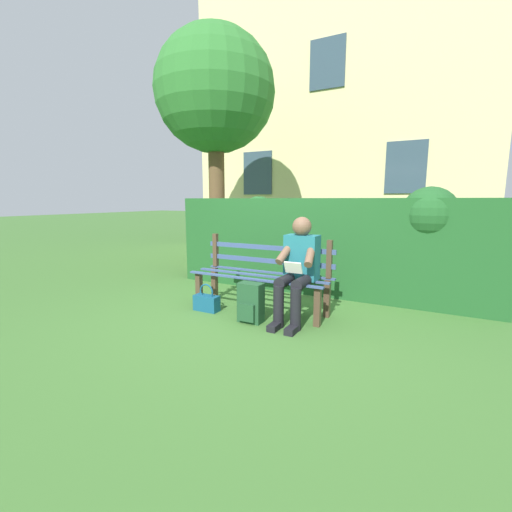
# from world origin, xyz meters

# --- Properties ---
(ground) EXTENTS (60.00, 60.00, 0.00)m
(ground) POSITION_xyz_m (0.00, 0.00, 0.00)
(ground) COLOR #3D6B2D
(park_bench) EXTENTS (1.78, 0.51, 0.92)m
(park_bench) POSITION_xyz_m (0.00, -0.07, 0.45)
(park_bench) COLOR #4C3828
(park_bench) RESTS_ON ground
(person_seated) EXTENTS (0.44, 0.73, 1.20)m
(person_seated) POSITION_xyz_m (-0.54, 0.10, 0.64)
(person_seated) COLOR #1E6672
(person_seated) RESTS_ON ground
(hedge_backdrop) EXTENTS (4.69, 0.87, 1.56)m
(hedge_backdrop) POSITION_xyz_m (-0.42, -1.37, 0.75)
(hedge_backdrop) COLOR #1E5123
(hedge_backdrop) RESTS_ON ground
(tree) EXTENTS (2.54, 2.42, 4.75)m
(tree) POSITION_xyz_m (2.38, -2.45, 3.46)
(tree) COLOR brown
(tree) RESTS_ON ground
(building_facade) EXTENTS (7.84, 3.06, 7.62)m
(building_facade) POSITION_xyz_m (0.86, -6.76, 3.81)
(building_facade) COLOR beige
(building_facade) RESTS_ON ground
(backpack) EXTENTS (0.28, 0.24, 0.46)m
(backpack) POSITION_xyz_m (-0.09, 0.40, 0.22)
(backpack) COLOR #1E4728
(backpack) RESTS_ON ground
(handbag) EXTENTS (0.33, 0.14, 0.35)m
(handbag) POSITION_xyz_m (0.59, 0.31, 0.11)
(handbag) COLOR navy
(handbag) RESTS_ON ground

